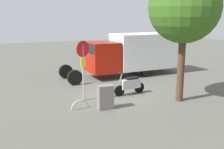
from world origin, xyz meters
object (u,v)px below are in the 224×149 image
Objects in this scene: stop_sign at (83,61)px; motorcycle at (130,85)px; box_truck_near at (133,52)px; bike_rack_hoop at (80,109)px; utility_cabinet at (105,97)px; street_tree at (184,8)px.

motorcycle is at bearing 179.69° from stop_sign.
bike_rack_hoop is at bearing 42.21° from box_truck_near.
motorcycle is (2.39, 4.07, -1.06)m from box_truck_near.
utility_cabinet is at bearing 107.60° from stop_sign.
utility_cabinet is (2.04, 1.50, 0.01)m from motorcycle.
box_truck_near is 9.63× the size of bike_rack_hoop.
bike_rack_hoop is at bearing 63.27° from stop_sign.
utility_cabinet is at bearing 30.22° from motorcycle.
bike_rack_hoop is at bearing 12.96° from motorcycle.
box_truck_near is 7.65m from bike_rack_hoop.
box_truck_near is at bearing -126.57° from motorcycle.
box_truck_near is 6.38m from stop_sign.
street_tree is (-1.66, 1.90, 3.82)m from motorcycle.
utility_cabinet is (4.43, 5.57, -1.04)m from box_truck_near.
utility_cabinet reaches higher than bike_rack_hoop.
motorcycle is 2.54m from utility_cabinet.
bike_rack_hoop is (3.06, 1.06, -0.52)m from motorcycle.
stop_sign is 0.48× the size of street_tree.
bike_rack_hoop is (1.02, -0.44, -0.53)m from utility_cabinet.
box_truck_near is at bearing -128.49° from utility_cabinet.
motorcycle is at bearing -143.63° from utility_cabinet.
stop_sign is 3.39× the size of bike_rack_hoop.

